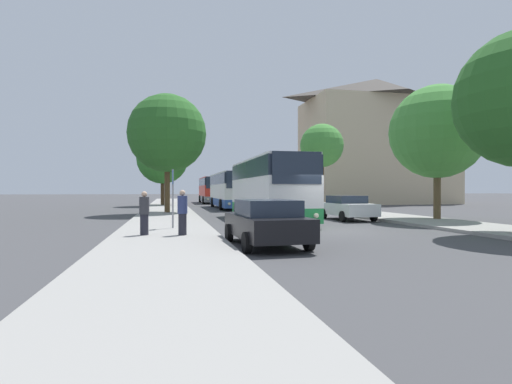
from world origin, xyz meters
TOP-DOWN VIEW (x-y plane):
  - ground_plane at (0.00, 0.00)m, footprint 300.00×300.00m
  - sidewalk_left at (-7.00, 0.00)m, footprint 4.00×120.00m
  - sidewalk_right at (7.00, 0.00)m, footprint 4.00×120.00m
  - building_right_background at (19.95, 31.62)m, footprint 18.43×10.16m
  - bus_front at (-1.28, 5.97)m, footprint 2.90×10.97m
  - bus_middle at (-1.14, 22.01)m, footprint 2.79×11.90m
  - bus_rear at (-1.27, 37.77)m, footprint 2.83×10.76m
  - parked_car_left_curb at (-3.83, -3.83)m, footprint 2.23×4.42m
  - parked_car_right_near at (3.61, 5.90)m, footprint 2.15×4.39m
  - bus_stop_sign at (-6.72, 1.40)m, footprint 0.08×0.45m
  - pedestrian_waiting_near at (-7.78, -1.10)m, footprint 0.36×0.36m
  - pedestrian_waiting_far at (-6.40, -1.41)m, footprint 0.36×0.36m
  - tree_left_near at (-6.99, 13.85)m, footprint 5.77×5.77m
  - tree_left_far at (-7.54, 28.84)m, footprint 5.59×5.59m
  - tree_right_near at (7.19, 18.96)m, footprint 4.07×4.07m
  - tree_right_far at (8.19, 3.81)m, footprint 5.35×5.35m

SIDE VIEW (x-z plane):
  - ground_plane at x=0.00m, z-range 0.00..0.00m
  - sidewalk_left at x=-7.00m, z-range 0.00..0.15m
  - sidewalk_right at x=7.00m, z-range 0.00..0.15m
  - parked_car_right_near at x=3.61m, z-range 0.04..1.50m
  - parked_car_left_curb at x=-3.83m, z-range 0.03..1.53m
  - pedestrian_waiting_near at x=-7.78m, z-range 0.15..1.77m
  - pedestrian_waiting_far at x=-6.40m, z-range 0.15..1.82m
  - bus_stop_sign at x=-6.72m, z-range 0.46..3.02m
  - bus_middle at x=-1.14m, z-range 0.12..3.52m
  - bus_rear at x=-1.27m, z-range 0.11..3.56m
  - bus_front at x=-1.28m, z-range 0.12..3.66m
  - tree_right_far at x=8.19m, z-range 1.30..8.98m
  - tree_left_far at x=-7.54m, z-range 1.30..9.22m
  - tree_right_near at x=7.19m, z-range 2.01..9.87m
  - tree_left_near at x=-6.99m, z-range 1.62..10.34m
  - building_right_background at x=19.95m, z-range 0.00..16.43m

